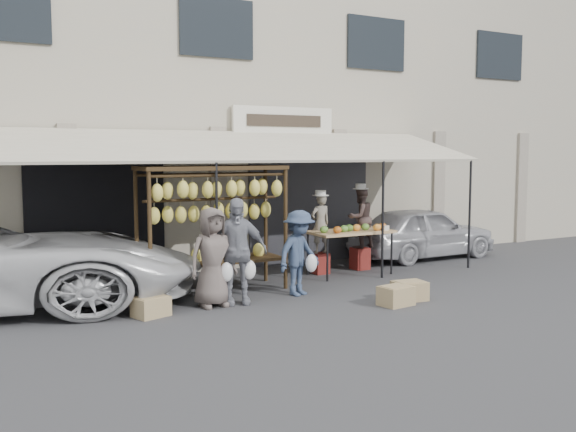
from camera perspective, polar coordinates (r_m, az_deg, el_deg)
name	(u,v)px	position (r m, az deg, el deg)	size (l,w,h in m)	color
ground_plane	(301,304)	(10.58, 1.20, -7.81)	(90.00, 90.00, 0.00)	#2D2D30
shophouse	(170,105)	(16.29, -10.41, 9.71)	(24.00, 6.15, 7.30)	#A7A08D
awning	(243,147)	(12.32, -4.06, 6.14)	(10.00, 2.35, 2.92)	beige
banana_rack	(214,204)	(11.30, -6.63, 1.10)	(2.60, 0.90, 2.24)	black
produce_table	(351,232)	(12.96, 5.64, -1.41)	(1.70, 0.90, 1.04)	tan
vendor_left	(320,224)	(13.03, 2.90, -0.68)	(0.44, 0.29, 1.21)	gray
vendor_right	(360,218)	(13.59, 6.45, -0.14)	(0.62, 0.48, 1.28)	#483835
customer_left	(212,257)	(10.32, -6.73, -3.66)	(0.78, 0.51, 1.60)	#5D524D
customer_mid	(236,251)	(10.46, -4.66, -3.13)	(1.02, 0.42, 1.74)	gray
customer_right	(299,253)	(11.08, 0.98, -3.31)	(0.96, 0.55, 1.48)	#32415D
stool_left	(320,263)	(13.14, 2.88, -4.22)	(0.30, 0.30, 0.43)	maroon
stool_right	(360,258)	(13.70, 6.41, -3.77)	(0.33, 0.33, 0.46)	maroon
crate_near_a	(396,296)	(10.59, 9.57, -7.01)	(0.52, 0.39, 0.31)	tan
crate_near_b	(410,291)	(11.00, 10.76, -6.55)	(0.53, 0.40, 0.32)	tan
crate_far	(151,307)	(9.97, -12.09, -7.89)	(0.50, 0.38, 0.30)	tan
sedan	(423,232)	(15.32, 11.88, -1.41)	(1.45, 3.61, 1.23)	#B2B1B7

